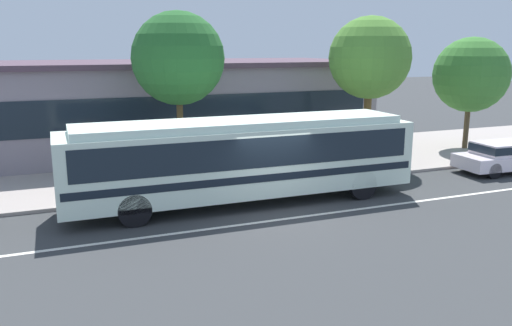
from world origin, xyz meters
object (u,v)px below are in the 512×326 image
pedestrian_standing_by_tree (183,155)px  bus_stop_sign (343,134)px  pedestrian_walking_along_curb (106,165)px  street_tree_near_stop (178,59)px  street_tree_mid_block (370,58)px  sedan_far_ahead (509,155)px  street_tree_far_end (471,75)px  pedestrian_waiting_near_sign (149,165)px  transit_bus (243,155)px

pedestrian_standing_by_tree → bus_stop_sign: bearing=-13.4°
pedestrian_walking_along_curb → bus_stop_sign: bearing=-5.2°
bus_stop_sign → street_tree_near_stop: 7.16m
pedestrian_standing_by_tree → bus_stop_sign: bus_stop_sign is taller
pedestrian_standing_by_tree → street_tree_mid_block: street_tree_mid_block is taller
sedan_far_ahead → pedestrian_walking_along_curb: (-16.18, 2.74, 0.34)m
street_tree_far_end → sedan_far_ahead: bearing=-111.9°
pedestrian_walking_along_curb → street_tree_near_stop: size_ratio=0.25×
bus_stop_sign → pedestrian_waiting_near_sign: bearing=179.7°
transit_bus → sedan_far_ahead: size_ratio=2.48×
pedestrian_waiting_near_sign → street_tree_near_stop: (1.69, 2.17, 3.62)m
transit_bus → street_tree_mid_block: 8.68m
bus_stop_sign → street_tree_far_end: 9.30m
street_tree_near_stop → street_tree_far_end: street_tree_near_stop is taller
street_tree_mid_block → street_tree_far_end: bearing=6.8°
pedestrian_waiting_near_sign → street_tree_far_end: 16.93m
pedestrian_walking_along_curb → street_tree_mid_block: 12.02m
street_tree_near_stop → sedan_far_ahead: bearing=-17.5°
street_tree_near_stop → street_tree_mid_block: (8.36, -0.55, -0.04)m
pedestrian_walking_along_curb → pedestrian_waiting_near_sign: bearing=-30.0°
pedestrian_standing_by_tree → street_tree_near_stop: size_ratio=0.26×
pedestrian_waiting_near_sign → pedestrian_walking_along_curb: bearing=150.0°
pedestrian_waiting_near_sign → street_tree_mid_block: size_ratio=0.27×
transit_bus → bus_stop_sign: 5.40m
sedan_far_ahead → pedestrian_waiting_near_sign: (-14.80, 1.95, 0.40)m
bus_stop_sign → pedestrian_standing_by_tree: bearing=166.6°
pedestrian_waiting_near_sign → street_tree_mid_block: 10.80m
street_tree_mid_block → bus_stop_sign: bearing=-143.5°
pedestrian_standing_by_tree → transit_bus: bearing=-70.7°
transit_bus → pedestrian_standing_by_tree: bearing=109.3°
transit_bus → street_tree_far_end: 14.60m
transit_bus → pedestrian_standing_by_tree: size_ratio=7.21×
sedan_far_ahead → pedestrian_walking_along_curb: size_ratio=2.94×
pedestrian_standing_by_tree → street_tree_far_end: (14.97, 0.95, 2.74)m
pedestrian_waiting_near_sign → pedestrian_walking_along_curb: pedestrian_waiting_near_sign is taller
pedestrian_walking_along_curb → street_tree_mid_block: street_tree_mid_block is taller
transit_bus → street_tree_mid_block: bearing=26.7°
sedan_far_ahead → bus_stop_sign: bearing=164.7°
transit_bus → street_tree_near_stop: street_tree_near_stop is taller
street_tree_mid_block → street_tree_far_end: 6.59m
street_tree_mid_block → street_tree_near_stop: bearing=176.2°
transit_bus → pedestrian_walking_along_curb: 5.07m
bus_stop_sign → street_tree_far_end: street_tree_far_end is taller
pedestrian_walking_along_curb → transit_bus: bearing=-34.1°
sedan_far_ahead → street_tree_far_end: size_ratio=0.86×
pedestrian_waiting_near_sign → bus_stop_sign: bearing=-0.3°
transit_bus → pedestrian_waiting_near_sign: transit_bus is taller
transit_bus → pedestrian_standing_by_tree: transit_bus is taller
pedestrian_waiting_near_sign → street_tree_mid_block: bearing=9.2°
transit_bus → sedan_far_ahead: transit_bus is taller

